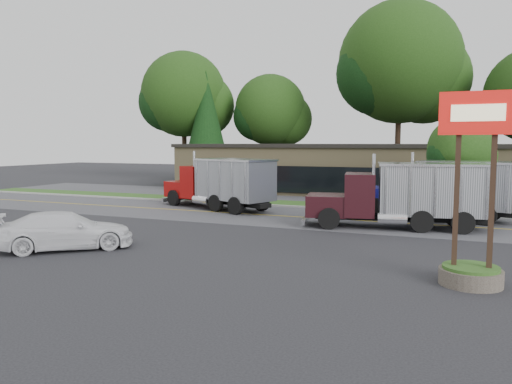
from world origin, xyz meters
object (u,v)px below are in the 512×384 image
(bilo_sign, at_px, (473,221))
(rally_car, at_px, (66,230))
(dump_truck_maroon, at_px, (406,194))
(dump_truck_blue, at_px, (445,188))
(dump_truck_red, at_px, (222,182))

(bilo_sign, distance_m, rally_car, 15.57)
(rally_car, bearing_deg, bilo_sign, -128.97)
(dump_truck_maroon, xyz_separation_m, rally_car, (-12.56, -10.53, -1.03))
(dump_truck_blue, height_order, dump_truck_maroon, same)
(dump_truck_blue, distance_m, rally_car, 20.47)
(bilo_sign, height_order, dump_truck_blue, bilo_sign)
(dump_truck_maroon, height_order, rally_car, dump_truck_maroon)
(bilo_sign, bearing_deg, dump_truck_blue, 95.03)
(dump_truck_maroon, bearing_deg, bilo_sign, 96.48)
(bilo_sign, bearing_deg, dump_truck_red, 139.16)
(dump_truck_red, height_order, dump_truck_maroon, same)
(bilo_sign, bearing_deg, dump_truck_maroon, 106.65)
(dump_truck_red, bearing_deg, rally_car, 109.70)
(dump_truck_blue, distance_m, dump_truck_maroon, 4.45)
(dump_truck_red, relative_size, dump_truck_maroon, 0.98)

